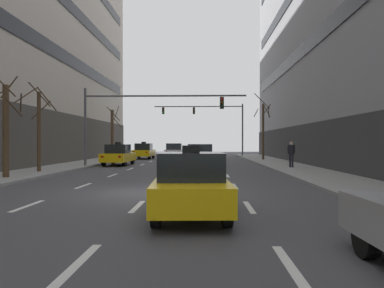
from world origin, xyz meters
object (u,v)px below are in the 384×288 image
car_driving_4 (174,151)px  street_tree_3 (263,128)px  traffic_signal_1 (211,117)px  street_tree_1 (39,127)px  taxi_driving_2 (118,155)px  taxi_driving_0 (191,185)px  street_tree_0 (6,128)px  pedestrian_1 (291,152)px  taxi_driving_1 (144,151)px  car_driving_3 (200,156)px  traffic_signal_0 (140,110)px  street_tree_2 (112,133)px

car_driving_4 → street_tree_3: size_ratio=0.70×
traffic_signal_1 → street_tree_1: 28.10m
street_tree_1 → taxi_driving_2: bearing=70.4°
car_driving_4 → traffic_signal_1: (4.21, 5.21, 4.15)m
taxi_driving_0 → car_driving_4: 33.22m
taxi_driving_2 → street_tree_1: size_ratio=0.88×
street_tree_0 → taxi_driving_2: bearing=76.4°
taxi_driving_2 → street_tree_0: size_ratio=0.87×
pedestrian_1 → taxi_driving_2: bearing=162.7°
taxi_driving_0 → taxi_driving_1: 32.65m
taxi_driving_2 → car_driving_3: taxi_driving_2 is taller
street_tree_0 → car_driving_3: bearing=42.8°
street_tree_3 → pedestrian_1: street_tree_3 is taller
street_tree_0 → street_tree_3: (15.38, 19.28, 0.66)m
traffic_signal_0 → traffic_signal_1: (5.48, 20.55, 0.87)m
taxi_driving_1 → traffic_signal_1: (7.48, 6.25, 4.15)m
street_tree_0 → street_tree_2: 21.06m
car_driving_4 → street_tree_1: (-6.24, -20.78, 1.86)m
traffic_signal_1 → pedestrian_1: size_ratio=6.49×
taxi_driving_2 → street_tree_3: street_tree_3 is taller
street_tree_1 → car_driving_4: bearing=73.3°
street_tree_0 → pedestrian_1: 17.31m
street_tree_0 → street_tree_3: size_ratio=0.79×
traffic_signal_1 → street_tree_3: bearing=-64.5°
traffic_signal_0 → pedestrian_1: traffic_signal_0 is taller
taxi_driving_1 → pedestrian_1: 20.07m
car_driving_3 → pedestrian_1: pedestrian_1 is taller
taxi_driving_0 → car_driving_3: size_ratio=0.94×
traffic_signal_1 → pedestrian_1: (5.01, -21.96, -3.84)m
car_driving_4 → pedestrian_1: (9.22, -16.75, 0.31)m
taxi_driving_0 → taxi_driving_1: size_ratio=0.93×
traffic_signal_0 → street_tree_0: (-4.96, -9.09, -1.59)m
traffic_signal_1 → street_tree_0: size_ratio=2.19×
traffic_signal_0 → street_tree_3: street_tree_3 is taller
traffic_signal_1 → street_tree_0: (-10.44, -29.64, -2.47)m
car_driving_4 → pedestrian_1: bearing=-61.2°
street_tree_1 → street_tree_2: street_tree_2 is taller
pedestrian_1 → street_tree_0: bearing=-153.6°
taxi_driving_2 → street_tree_2: size_ratio=0.82×
traffic_signal_1 → street_tree_2: size_ratio=2.05×
taxi_driving_1 → car_driving_3: 16.09m
street_tree_3 → street_tree_2: bearing=173.4°
taxi_driving_2 → car_driving_3: bearing=-25.0°
car_driving_3 → street_tree_1: size_ratio=0.90×
taxi_driving_1 → car_driving_3: taxi_driving_1 is taller
street_tree_0 → taxi_driving_1: bearing=82.8°
traffic_signal_0 → car_driving_4: bearing=85.3°
traffic_signal_0 → street_tree_0: size_ratio=2.29×
taxi_driving_1 → street_tree_1: size_ratio=0.90×
taxi_driving_2 → traffic_signal_1: 20.01m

